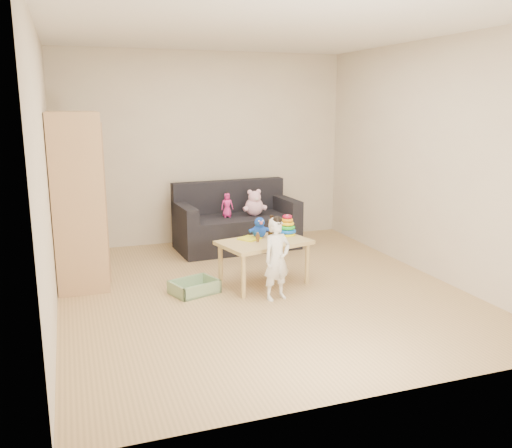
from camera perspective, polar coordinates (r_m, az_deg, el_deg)
name	(u,v)px	position (r m, az deg, el deg)	size (l,w,h in m)	color
room	(260,166)	(5.43, 0.37, 6.12)	(4.50, 4.50, 4.50)	tan
wardrobe	(77,199)	(6.09, -18.29, 2.53)	(0.51, 1.02, 1.83)	tan
sofa	(237,232)	(7.26, -2.02, -0.87)	(1.58, 0.79, 0.45)	black
play_table	(264,263)	(5.81, 0.85, -4.10)	(0.92, 0.58, 0.49)	tan
storage_bin	(194,287)	(5.64, -6.52, -6.57)	(0.45, 0.34, 0.14)	#83A578
toddler	(277,260)	(5.35, 2.21, -3.83)	(0.30, 0.20, 0.80)	white
pink_bear	(254,205)	(7.21, -0.20, 2.06)	(0.26, 0.22, 0.30)	#FFBBD7
doll	(227,205)	(7.11, -3.06, 1.96)	(0.16, 0.11, 0.31)	#EE2C8E
ring_stacker	(287,227)	(5.99, 3.30, -0.31)	(0.20, 0.20, 0.23)	#FFFB0D
brown_bottle	(272,227)	(5.94, 1.65, -0.32)	(0.08, 0.08, 0.23)	black
blue_plush	(259,227)	(5.85, 0.34, -0.34)	(0.19, 0.15, 0.23)	blue
wooden_figure	(258,237)	(5.68, 0.18, -1.39)	(0.04, 0.04, 0.11)	brown
yellow_book	(249,239)	(5.81, -0.69, -1.54)	(0.20, 0.20, 0.01)	yellow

